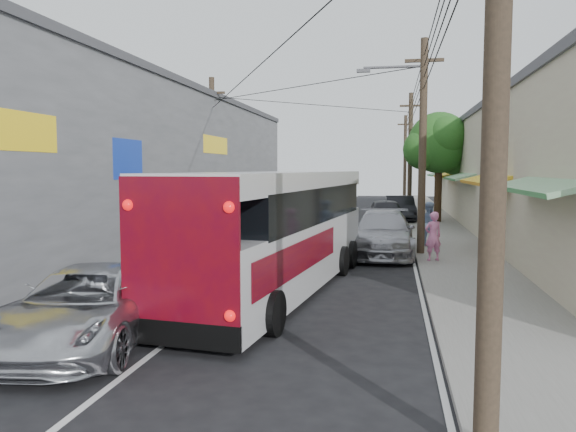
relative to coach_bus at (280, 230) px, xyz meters
The scene contains 13 objects.
ground 6.45m from the coach_bus, 101.19° to the right, with size 120.00×120.00×0.00m, color black.
sidewalk 14.94m from the coach_bus, 69.14° to the left, with size 3.00×80.00×0.12m, color slate.
building_right 18.71m from the coach_bus, 58.37° to the left, with size 7.09×40.00×6.25m.
building_left 15.47m from the coach_bus, 129.27° to the left, with size 7.20×36.00×7.25m.
utility_poles 14.54m from the coach_bus, 82.32° to the left, with size 11.80×45.28×8.00m.
street_tree 20.90m from the coach_bus, 74.12° to the left, with size 4.40×4.00×6.60m.
coach_bus is the anchor object (origin of this frame).
jeepney 5.82m from the coach_bus, 117.01° to the right, with size 2.37×5.14×1.43m, color silver.
parked_suv 7.39m from the coach_bus, 69.37° to the left, with size 2.31×5.69×1.65m, color #A3A3AB.
parked_car_mid 16.65m from the coach_bus, 81.04° to the left, with size 1.92×4.77×1.62m, color #26262B.
parked_car_far 21.17m from the coach_bus, 80.78° to the left, with size 1.67×4.80×1.58m, color black.
pedestrian_near 6.75m from the coach_bus, 50.02° to the left, with size 0.61×0.40×1.69m, color pink.
pedestrian_far 10.04m from the coach_bus, 64.05° to the left, with size 0.88×0.68×1.80m, color #93ACD6.
Camera 1 is at (4.12, -8.38, 3.26)m, focal length 35.00 mm.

